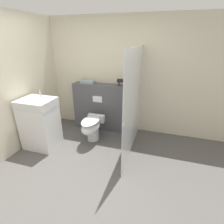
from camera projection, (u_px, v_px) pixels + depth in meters
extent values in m
plane|color=#565451|center=(78.00, 177.00, 2.79)|extent=(12.00, 12.00, 0.00)
cube|color=beige|center=(113.00, 76.00, 3.95)|extent=(8.00, 0.06, 2.50)
cube|color=#4C4C51|center=(100.00, 107.00, 4.13)|extent=(1.23, 0.29, 1.09)
cube|color=white|center=(97.00, 99.00, 3.91)|extent=(0.22, 0.01, 0.14)
cube|color=silver|center=(134.00, 103.00, 3.14)|extent=(0.01, 1.65, 1.93)
sphere|color=#B2B2B7|center=(123.00, 125.00, 2.46)|extent=(0.04, 0.04, 0.04)
cylinder|color=white|center=(93.00, 133.00, 3.77)|extent=(0.25, 0.25, 0.33)
ellipsoid|color=white|center=(91.00, 127.00, 3.60)|extent=(0.34, 0.56, 0.26)
ellipsoid|color=white|center=(90.00, 121.00, 3.55)|extent=(0.33, 0.55, 0.02)
cube|color=white|center=(96.00, 118.00, 3.85)|extent=(0.37, 0.11, 0.17)
cube|color=white|center=(41.00, 127.00, 3.46)|extent=(0.62, 0.52, 0.86)
cube|color=white|center=(36.00, 103.00, 3.26)|extent=(0.63, 0.53, 0.15)
cylinder|color=silver|center=(40.00, 94.00, 3.33)|extent=(0.02, 0.02, 0.14)
cylinder|color=black|center=(120.00, 81.00, 3.76)|extent=(0.14, 0.08, 0.08)
cone|color=black|center=(124.00, 81.00, 3.74)|extent=(0.03, 0.07, 0.07)
cylinder|color=black|center=(119.00, 83.00, 3.79)|extent=(0.03, 0.03, 0.10)
cube|color=#8C9EAD|center=(88.00, 82.00, 3.99)|extent=(0.31, 0.16, 0.06)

